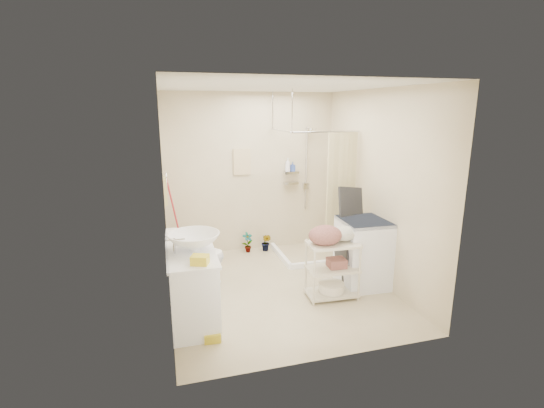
{
  "coord_description": "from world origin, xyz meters",
  "views": [
    {
      "loc": [
        -1.4,
        -4.66,
        2.35
      ],
      "look_at": [
        -0.02,
        0.25,
        1.1
      ],
      "focal_mm": 26.0,
      "sensor_mm": 36.0,
      "label": 1
    }
  ],
  "objects_px": {
    "vanity": "(193,289)",
    "washing_machine": "(364,252)",
    "laundry_rack": "(332,265)",
    "toilet": "(196,257)"
  },
  "relations": [
    {
      "from": "vanity",
      "to": "washing_machine",
      "type": "distance_m",
      "value": 2.33
    },
    {
      "from": "washing_machine",
      "to": "laundry_rack",
      "type": "height_order",
      "value": "washing_machine"
    },
    {
      "from": "vanity",
      "to": "washing_machine",
      "type": "xyz_separation_m",
      "value": [
        2.3,
        0.39,
        0.04
      ]
    },
    {
      "from": "laundry_rack",
      "to": "vanity",
      "type": "bearing_deg",
      "value": -171.75
    },
    {
      "from": "toilet",
      "to": "washing_machine",
      "type": "distance_m",
      "value": 2.27
    },
    {
      "from": "washing_machine",
      "to": "toilet",
      "type": "bearing_deg",
      "value": 166.52
    },
    {
      "from": "laundry_rack",
      "to": "toilet",
      "type": "bearing_deg",
      "value": 154.87
    },
    {
      "from": "toilet",
      "to": "laundry_rack",
      "type": "relative_size",
      "value": 0.88
    },
    {
      "from": "vanity",
      "to": "toilet",
      "type": "distance_m",
      "value": 1.03
    },
    {
      "from": "vanity",
      "to": "washing_machine",
      "type": "relative_size",
      "value": 1.03
    }
  ]
}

